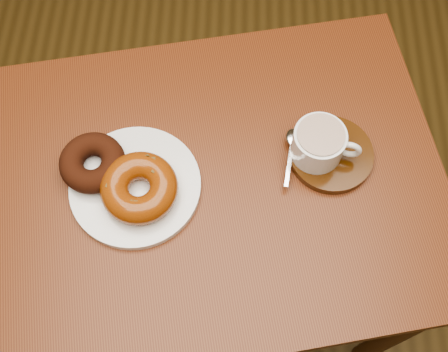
{
  "coord_description": "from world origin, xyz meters",
  "views": [
    {
      "loc": [
        0.03,
        -0.25,
        1.6
      ],
      "look_at": [
        0.02,
        0.14,
        0.76
      ],
      "focal_mm": 45.0,
      "sensor_mm": 36.0,
      "label": 1
    }
  ],
  "objects_px": {
    "cafe_table": "(213,206)",
    "donut_plate": "(135,186)",
    "coffee_cup": "(319,143)",
    "saucer": "(331,154)"
  },
  "relations": [
    {
      "from": "donut_plate",
      "to": "coffee_cup",
      "type": "distance_m",
      "value": 0.31
    },
    {
      "from": "coffee_cup",
      "to": "cafe_table",
      "type": "bearing_deg",
      "value": -151.05
    },
    {
      "from": "cafe_table",
      "to": "donut_plate",
      "type": "distance_m",
      "value": 0.18
    },
    {
      "from": "saucer",
      "to": "coffee_cup",
      "type": "relative_size",
      "value": 1.25
    },
    {
      "from": "donut_plate",
      "to": "coffee_cup",
      "type": "height_order",
      "value": "coffee_cup"
    },
    {
      "from": "saucer",
      "to": "coffee_cup",
      "type": "xyz_separation_m",
      "value": [
        -0.03,
        0.0,
        0.04
      ]
    },
    {
      "from": "cafe_table",
      "to": "saucer",
      "type": "relative_size",
      "value": 6.19
    },
    {
      "from": "cafe_table",
      "to": "donut_plate",
      "type": "xyz_separation_m",
      "value": [
        -0.13,
        -0.02,
        0.12
      ]
    },
    {
      "from": "saucer",
      "to": "coffee_cup",
      "type": "distance_m",
      "value": 0.05
    },
    {
      "from": "cafe_table",
      "to": "coffee_cup",
      "type": "distance_m",
      "value": 0.25
    }
  ]
}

